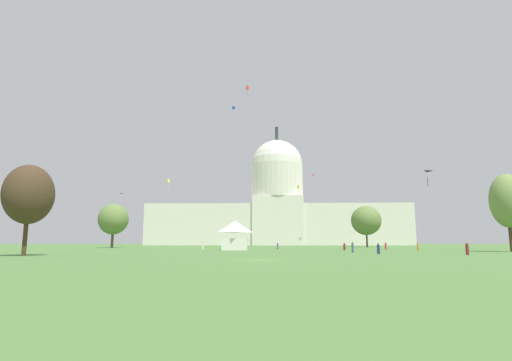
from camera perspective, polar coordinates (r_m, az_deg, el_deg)
ground_plane at (r=37.30m, az=0.77°, el=-11.27°), size 800.00×800.00×0.00m
capitol_building at (r=225.84m, az=3.05°, el=-4.08°), size 143.36×29.01×67.69m
event_tent at (r=83.59m, az=-3.03°, el=-7.75°), size 5.49×4.68×6.02m
tree_east_near at (r=83.10m, az=32.14°, el=-2.46°), size 8.71×8.81×13.58m
tree_east_far at (r=141.03m, az=15.39°, el=-5.51°), size 14.20×14.25×13.80m
tree_west_far at (r=127.74m, az=-19.62°, el=-5.21°), size 12.65×12.60×13.05m
tree_west_mid at (r=56.56m, az=-29.59°, el=-1.74°), size 6.22×6.91×11.10m
person_maroon_back_center at (r=58.74m, az=27.84°, el=-8.65°), size 0.52×0.52×1.59m
person_red_mid_right at (r=97.75m, az=17.97°, el=-8.87°), size 0.57×0.57×1.63m
person_navy_mid_center at (r=59.53m, az=17.02°, el=-9.29°), size 0.56×0.56×1.53m
person_white_lawn_far_right at (r=92.85m, az=-7.57°, el=-9.18°), size 0.51×0.51×1.80m
person_maroon_front_center at (r=84.85m, az=12.47°, el=-9.21°), size 0.63×0.63×1.50m
person_denim_edge_east at (r=66.57m, az=13.58°, el=-9.26°), size 0.43×0.43×1.67m
person_orange_aisle_center at (r=84.76m, az=22.02°, el=-8.72°), size 0.43×0.43×1.65m
person_purple_lawn_far_left at (r=94.66m, az=3.09°, el=-9.31°), size 0.33×0.33×1.55m
kite_black_low at (r=74.91m, az=23.14°, el=0.77°), size 1.37×0.81×2.25m
kite_cyan_mid at (r=205.30m, az=7.78°, el=-3.68°), size 1.16×0.95×0.25m
kite_red_high at (r=91.95m, az=-1.25°, el=12.95°), size 0.73×0.60×2.48m
kite_violet_low at (r=91.37m, az=-18.30°, el=-1.95°), size 0.85×1.48×0.13m
kite_white_mid at (r=86.21m, az=2.46°, el=9.53°), size 0.83×1.74×2.81m
kite_gold_mid at (r=134.81m, az=6.04°, el=-1.03°), size 0.72×0.30×3.09m
kite_yellow_mid at (r=154.99m, az=-12.32°, el=-0.11°), size 0.81×0.93×3.82m
kite_blue_high at (r=135.65m, az=-3.21°, el=10.27°), size 1.11×1.11×0.85m
kite_pink_mid at (r=190.47m, az=8.16°, el=0.80°), size 1.32×1.30×1.14m
kite_turquoise_mid at (r=149.64m, az=-1.13°, el=2.17°), size 1.64×1.43×3.64m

